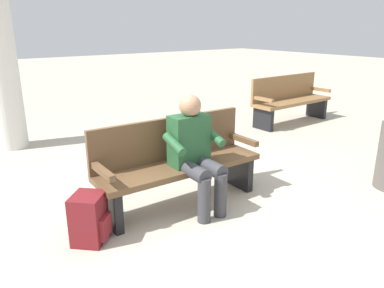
{
  "coord_description": "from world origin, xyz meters",
  "views": [
    {
      "loc": [
        2.05,
        2.98,
        1.82
      ],
      "look_at": [
        -0.03,
        0.15,
        0.7
      ],
      "focal_mm": 34.97,
      "sensor_mm": 36.0,
      "label": 1
    }
  ],
  "objects": [
    {
      "name": "bench_far",
      "position": [
        -3.7,
        -1.64,
        0.46
      ],
      "size": [
        1.81,
        0.51,
        0.9
      ],
      "rotation": [
        0.0,
        0.0,
        0.02
      ],
      "color": "olive",
      "rests_on": "ground"
    },
    {
      "name": "backpack",
      "position": [
        1.06,
        0.13,
        0.22
      ],
      "size": [
        0.39,
        0.39,
        0.44
      ],
      "rotation": [
        0.0,
        0.0,
        0.8
      ],
      "color": "maroon",
      "rests_on": "ground"
    },
    {
      "name": "ground_plane",
      "position": [
        0.0,
        0.0,
        0.0
      ],
      "size": [
        40.0,
        40.0,
        0.0
      ],
      "primitive_type": "plane",
      "color": "#B7AD99"
    },
    {
      "name": "person_seated",
      "position": [
        -0.07,
        0.16,
        0.63
      ],
      "size": [
        0.58,
        0.58,
        1.18
      ],
      "rotation": [
        0.0,
        0.0,
        -0.02
      ],
      "color": "#23512D",
      "rests_on": "ground"
    },
    {
      "name": "bench_near",
      "position": [
        -0.0,
        -0.07,
        0.46
      ],
      "size": [
        1.81,
        0.52,
        0.9
      ],
      "rotation": [
        0.0,
        0.0,
        -0.02
      ],
      "color": "brown",
      "rests_on": "ground"
    }
  ]
}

